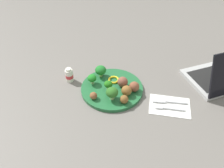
# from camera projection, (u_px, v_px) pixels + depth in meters

# --- Properties ---
(ground_plane) EXTENTS (4.00, 4.00, 0.00)m
(ground_plane) POSITION_uv_depth(u_px,v_px,m) (112.00, 90.00, 1.05)
(ground_plane) COLOR slate
(plate) EXTENTS (0.28, 0.28, 0.02)m
(plate) POSITION_uv_depth(u_px,v_px,m) (112.00, 89.00, 1.05)
(plate) COLOR #236638
(plate) RESTS_ON ground_plane
(broccoli_floret_front_right) EXTENTS (0.05, 0.05, 0.06)m
(broccoli_floret_front_right) POSITION_uv_depth(u_px,v_px,m) (101.00, 70.00, 1.08)
(broccoli_floret_front_right) COLOR #95C367
(broccoli_floret_front_right) RESTS_ON plate
(broccoli_floret_mid_right) EXTENTS (0.04, 0.04, 0.05)m
(broccoli_floret_mid_right) POSITION_uv_depth(u_px,v_px,m) (92.00, 78.00, 1.04)
(broccoli_floret_mid_right) COLOR #9CBB7D
(broccoli_floret_mid_right) RESTS_ON plate
(broccoli_floret_back_right) EXTENTS (0.04, 0.04, 0.05)m
(broccoli_floret_back_right) POSITION_uv_depth(u_px,v_px,m) (108.00, 85.00, 1.01)
(broccoli_floret_back_right) COLOR #A9C882
(broccoli_floret_back_right) RESTS_ON plate
(broccoli_floret_front_left) EXTENTS (0.05, 0.05, 0.06)m
(broccoli_floret_front_left) POSITION_uv_depth(u_px,v_px,m) (112.00, 93.00, 0.96)
(broccoli_floret_front_left) COLOR #ADC180
(broccoli_floret_front_left) RESTS_ON plate
(meatball_near_rim) EXTENTS (0.05, 0.05, 0.05)m
(meatball_near_rim) POSITION_uv_depth(u_px,v_px,m) (126.00, 91.00, 0.99)
(meatball_near_rim) COLOR brown
(meatball_near_rim) RESTS_ON plate
(meatball_back_left) EXTENTS (0.03, 0.03, 0.03)m
(meatball_back_left) POSITION_uv_depth(u_px,v_px,m) (93.00, 96.00, 0.98)
(meatball_back_left) COLOR brown
(meatball_back_left) RESTS_ON plate
(meatball_center) EXTENTS (0.05, 0.05, 0.05)m
(meatball_center) POSITION_uv_depth(u_px,v_px,m) (134.00, 87.00, 1.01)
(meatball_center) COLOR brown
(meatball_center) RESTS_ON plate
(meatball_mid_right) EXTENTS (0.05, 0.05, 0.05)m
(meatball_mid_right) POSITION_uv_depth(u_px,v_px,m) (123.00, 82.00, 1.03)
(meatball_mid_right) COLOR brown
(meatball_mid_right) RESTS_ON plate
(meatball_mid_left) EXTENTS (0.04, 0.04, 0.04)m
(meatball_mid_left) POSITION_uv_depth(u_px,v_px,m) (124.00, 99.00, 0.96)
(meatball_mid_left) COLOR brown
(meatball_mid_left) RESTS_ON plate
(pepper_ring_center) EXTENTS (0.07, 0.07, 0.01)m
(pepper_ring_center) POSITION_uv_depth(u_px,v_px,m) (114.00, 80.00, 1.08)
(pepper_ring_center) COLOR yellow
(pepper_ring_center) RESTS_ON plate
(napkin) EXTENTS (0.18, 0.14, 0.01)m
(napkin) POSITION_uv_depth(u_px,v_px,m) (170.00, 106.00, 0.97)
(napkin) COLOR white
(napkin) RESTS_ON ground_plane
(fork) EXTENTS (0.12, 0.03, 0.01)m
(fork) POSITION_uv_depth(u_px,v_px,m) (168.00, 108.00, 0.96)
(fork) COLOR silver
(fork) RESTS_ON napkin
(knife) EXTENTS (0.15, 0.04, 0.01)m
(knife) POSITION_uv_depth(u_px,v_px,m) (168.00, 102.00, 0.98)
(knife) COLOR silver
(knife) RESTS_ON napkin
(yogurt_bottle) EXTENTS (0.04, 0.04, 0.07)m
(yogurt_bottle) POSITION_uv_depth(u_px,v_px,m) (69.00, 75.00, 1.08)
(yogurt_bottle) COLOR white
(yogurt_bottle) RESTS_ON ground_plane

